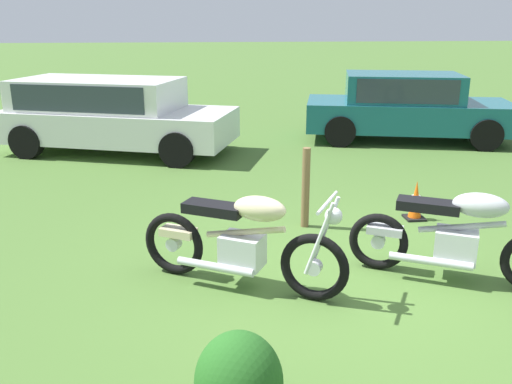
# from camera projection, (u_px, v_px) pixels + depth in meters

# --- Properties ---
(ground_plane) EXTENTS (120.00, 120.00, 0.00)m
(ground_plane) POSITION_uv_depth(u_px,v_px,m) (346.00, 284.00, 5.48)
(ground_plane) COLOR #476B2D
(motorcycle_cream) EXTENTS (1.94, 1.24, 1.02)m
(motorcycle_cream) POSITION_uv_depth(u_px,v_px,m) (243.00, 241.00, 5.30)
(motorcycle_cream) COLOR black
(motorcycle_cream) RESTS_ON ground
(motorcycle_silver) EXTENTS (1.91, 1.19, 1.02)m
(motorcycle_silver) POSITION_uv_depth(u_px,v_px,m) (458.00, 236.00, 5.42)
(motorcycle_silver) COLOR black
(motorcycle_silver) RESTS_ON ground
(car_white) EXTENTS (4.76, 3.15, 1.43)m
(car_white) POSITION_uv_depth(u_px,v_px,m) (109.00, 110.00, 10.71)
(car_white) COLOR silver
(car_white) RESTS_ON ground
(car_teal) EXTENTS (4.58, 2.73, 1.43)m
(car_teal) POSITION_uv_depth(u_px,v_px,m) (405.00, 104.00, 11.76)
(car_teal) COLOR #19606B
(car_teal) RESTS_ON ground
(fence_post_wooden) EXTENTS (0.10, 0.10, 1.03)m
(fence_post_wooden) POSITION_uv_depth(u_px,v_px,m) (306.00, 188.00, 6.86)
(fence_post_wooden) COLOR brown
(fence_post_wooden) RESTS_ON ground
(shrub_low) EXTENTS (0.57, 0.62, 0.65)m
(shrub_low) POSITION_uv_depth(u_px,v_px,m) (239.00, 381.00, 3.50)
(shrub_low) COLOR #235D1E
(shrub_low) RESTS_ON ground
(traffic_cone) EXTENTS (0.25, 0.25, 0.52)m
(traffic_cone) POSITION_uv_depth(u_px,v_px,m) (416.00, 202.00, 7.20)
(traffic_cone) COLOR #EA590F
(traffic_cone) RESTS_ON ground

